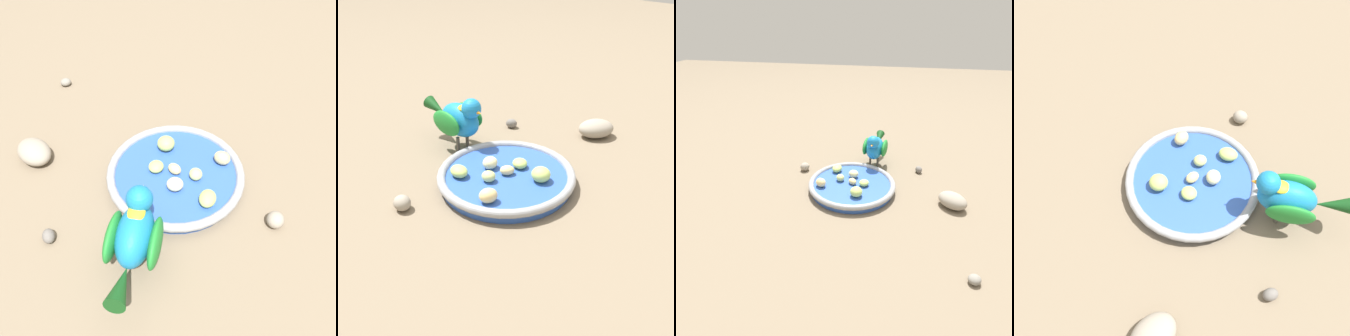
% 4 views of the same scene
% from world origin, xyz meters
% --- Properties ---
extents(ground_plane, '(4.00, 4.00, 0.00)m').
position_xyz_m(ground_plane, '(0.00, 0.00, 0.00)').
color(ground_plane, '#756651').
extents(feeding_bowl, '(0.24, 0.24, 0.03)m').
position_xyz_m(feeding_bowl, '(0.03, -0.03, 0.01)').
color(feeding_bowl, '#2D56B7').
rests_on(feeding_bowl, ground_plane).
extents(apple_piece_0, '(0.03, 0.04, 0.02)m').
position_xyz_m(apple_piece_0, '(-0.03, 0.03, 0.03)').
color(apple_piece_0, '#B2CC66').
rests_on(apple_piece_0, feeding_bowl).
extents(apple_piece_1, '(0.04, 0.04, 0.02)m').
position_xyz_m(apple_piece_1, '(0.06, -0.03, 0.03)').
color(apple_piece_1, '#B2CC66').
rests_on(apple_piece_1, feeding_bowl).
extents(apple_piece_2, '(0.03, 0.03, 0.02)m').
position_xyz_m(apple_piece_2, '(0.03, -0.03, 0.03)').
color(apple_piece_2, '#E5C67F').
rests_on(apple_piece_2, feeding_bowl).
extents(apple_piece_3, '(0.03, 0.03, 0.02)m').
position_xyz_m(apple_piece_3, '(-0.01, -0.02, 0.03)').
color(apple_piece_3, '#C6D17A').
rests_on(apple_piece_3, feeding_bowl).
extents(apple_piece_4, '(0.03, 0.03, 0.02)m').
position_xyz_m(apple_piece_4, '(0.03, 0.01, 0.03)').
color(apple_piece_4, beige).
rests_on(apple_piece_4, feeding_bowl).
extents(apple_piece_5, '(0.04, 0.04, 0.03)m').
position_xyz_m(apple_piece_5, '(0.05, -0.08, 0.03)').
color(apple_piece_5, '#B2CC66').
rests_on(apple_piece_5, feeding_bowl).
extents(apple_piece_6, '(0.04, 0.04, 0.02)m').
position_xyz_m(apple_piece_6, '(-0.05, -0.06, 0.03)').
color(apple_piece_6, '#E5C67F').
rests_on(apple_piece_6, feeding_bowl).
extents(parrot, '(0.08, 0.17, 0.12)m').
position_xyz_m(parrot, '(0.07, 0.13, 0.07)').
color(parrot, '#59544C').
rests_on(parrot, ground_plane).
extents(rock_large, '(0.09, 0.09, 0.04)m').
position_xyz_m(rock_large, '(0.29, -0.06, 0.02)').
color(rock_large, gray).
rests_on(rock_large, ground_plane).
extents(pebble_0, '(0.03, 0.03, 0.02)m').
position_xyz_m(pebble_0, '(0.22, 0.11, 0.01)').
color(pebble_0, slate).
rests_on(pebble_0, ground_plane).
extents(pebble_1, '(0.03, 0.03, 0.02)m').
position_xyz_m(pebble_1, '(0.31, -0.30, 0.01)').
color(pebble_1, gray).
rests_on(pebble_1, ground_plane).
extents(pebble_2, '(0.03, 0.04, 0.03)m').
position_xyz_m(pebble_2, '(-0.14, 0.06, 0.01)').
color(pebble_2, gray).
rests_on(pebble_2, ground_plane).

